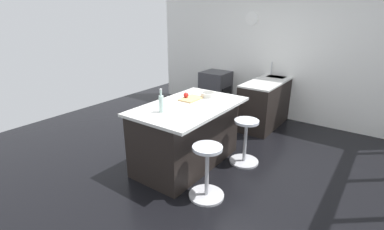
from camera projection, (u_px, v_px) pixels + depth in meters
ground_plane at (203, 160)px, 4.37m from camera, size 7.48×7.48×0.00m
interior_partition_left at (273, 51)px, 5.89m from camera, size 0.15×5.75×2.81m
sink_cabinet at (271, 99)px, 5.85m from camera, size 2.02×0.60×1.19m
oven_range at (215, 90)px, 6.60m from camera, size 0.60×0.61×0.88m
kitchen_island at (187, 134)px, 4.13m from camera, size 1.67×1.05×0.94m
stool_by_window at (245, 143)px, 4.20m from camera, size 0.44×0.44×0.69m
stool_middle at (207, 174)px, 3.40m from camera, size 0.44×0.44×0.69m
cutting_board at (191, 99)px, 4.20m from camera, size 0.36×0.24×0.02m
apple_red at (186, 95)px, 4.21m from camera, size 0.08×0.08×0.08m
water_bottle at (161, 103)px, 3.62m from camera, size 0.06×0.06×0.31m
fruit_bowl at (208, 94)px, 4.31m from camera, size 0.23×0.23×0.07m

